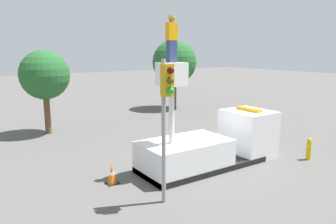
{
  "coord_description": "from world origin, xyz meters",
  "views": [
    {
      "loc": [
        -8.92,
        -10.49,
        5.07
      ],
      "look_at": [
        -2.45,
        -0.94,
        2.86
      ],
      "focal_mm": 35.0,
      "sensor_mm": 36.0,
      "label": 1
    }
  ],
  "objects_px": {
    "worker": "(172,39)",
    "tree_right_bg": "(174,62)",
    "bucket_truck": "(213,145)",
    "fire_hydrant": "(309,149)",
    "traffic_light_pole": "(166,103)",
    "tree_left_bg": "(45,75)",
    "traffic_cone_rear": "(112,175)"
  },
  "relations": [
    {
      "from": "tree_left_bg",
      "to": "bucket_truck",
      "type": "bearing_deg",
      "value": -64.41
    },
    {
      "from": "traffic_light_pole",
      "to": "fire_hydrant",
      "type": "height_order",
      "value": "traffic_light_pole"
    },
    {
      "from": "fire_hydrant",
      "to": "worker",
      "type": "bearing_deg",
      "value": 162.08
    },
    {
      "from": "bucket_truck",
      "to": "traffic_light_pole",
      "type": "distance_m",
      "value": 5.04
    },
    {
      "from": "bucket_truck",
      "to": "tree_right_bg",
      "type": "distance_m",
      "value": 14.56
    },
    {
      "from": "bucket_truck",
      "to": "fire_hydrant",
      "type": "xyz_separation_m",
      "value": [
        4.12,
        -2.06,
        -0.38
      ]
    },
    {
      "from": "bucket_truck",
      "to": "tree_left_bg",
      "type": "xyz_separation_m",
      "value": [
        -4.67,
        9.75,
        2.67
      ]
    },
    {
      "from": "traffic_light_pole",
      "to": "tree_left_bg",
      "type": "distance_m",
      "value": 11.81
    },
    {
      "from": "traffic_cone_rear",
      "to": "tree_left_bg",
      "type": "bearing_deg",
      "value": 90.07
    },
    {
      "from": "worker",
      "to": "tree_right_bg",
      "type": "relative_size",
      "value": 0.3
    },
    {
      "from": "worker",
      "to": "traffic_light_pole",
      "type": "bearing_deg",
      "value": -128.51
    },
    {
      "from": "worker",
      "to": "tree_right_bg",
      "type": "bearing_deg",
      "value": 54.36
    },
    {
      "from": "worker",
      "to": "tree_left_bg",
      "type": "bearing_deg",
      "value": 103.95
    },
    {
      "from": "bucket_truck",
      "to": "traffic_light_pole",
      "type": "bearing_deg",
      "value": -152.25
    },
    {
      "from": "tree_left_bg",
      "to": "tree_right_bg",
      "type": "xyz_separation_m",
      "value": [
        11.41,
        2.78,
        0.44
      ]
    },
    {
      "from": "tree_left_bg",
      "to": "traffic_light_pole",
      "type": "bearing_deg",
      "value": -86.1
    },
    {
      "from": "bucket_truck",
      "to": "worker",
      "type": "bearing_deg",
      "value": 180.0
    },
    {
      "from": "bucket_truck",
      "to": "worker",
      "type": "distance_m",
      "value": 5.09
    },
    {
      "from": "worker",
      "to": "traffic_light_pole",
      "type": "distance_m",
      "value": 3.32
    },
    {
      "from": "traffic_light_pole",
      "to": "tree_left_bg",
      "type": "bearing_deg",
      "value": 93.9
    },
    {
      "from": "worker",
      "to": "tree_right_bg",
      "type": "xyz_separation_m",
      "value": [
        8.99,
        12.53,
        -1.45
      ]
    },
    {
      "from": "bucket_truck",
      "to": "tree_right_bg",
      "type": "relative_size",
      "value": 1.13
    },
    {
      "from": "bucket_truck",
      "to": "traffic_light_pole",
      "type": "xyz_separation_m",
      "value": [
        -3.87,
        -2.03,
        2.51
      ]
    },
    {
      "from": "worker",
      "to": "tree_right_bg",
      "type": "height_order",
      "value": "worker"
    },
    {
      "from": "worker",
      "to": "fire_hydrant",
      "type": "xyz_separation_m",
      "value": [
        6.37,
        -2.06,
        -4.94
      ]
    },
    {
      "from": "traffic_cone_rear",
      "to": "tree_left_bg",
      "type": "distance_m",
      "value": 9.77
    },
    {
      "from": "traffic_light_pole",
      "to": "tree_right_bg",
      "type": "distance_m",
      "value": 18.03
    },
    {
      "from": "worker",
      "to": "traffic_cone_rear",
      "type": "height_order",
      "value": "worker"
    },
    {
      "from": "bucket_truck",
      "to": "traffic_light_pole",
      "type": "relative_size",
      "value": 1.4
    },
    {
      "from": "tree_left_bg",
      "to": "tree_right_bg",
      "type": "bearing_deg",
      "value": 13.7
    },
    {
      "from": "worker",
      "to": "traffic_light_pole",
      "type": "relative_size",
      "value": 0.36
    },
    {
      "from": "bucket_truck",
      "to": "tree_left_bg",
      "type": "relative_size",
      "value": 1.32
    }
  ]
}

